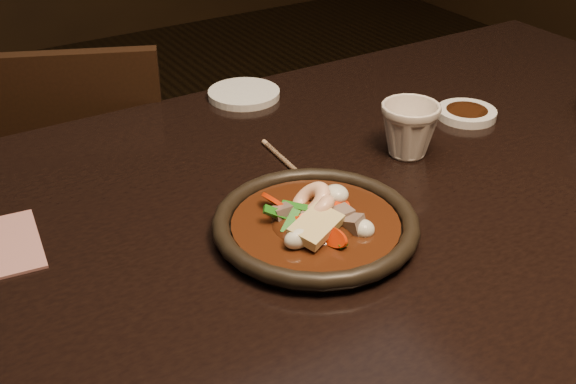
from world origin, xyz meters
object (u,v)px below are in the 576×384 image
plate (316,225)px  table (343,251)px  chair (82,212)px  tea_cup (409,128)px

plate → table: bearing=27.4°
table → chair: chair is taller
chair → tea_cup: size_ratio=9.56×
chair → plate: (0.13, -0.68, 0.30)m
plate → tea_cup: tea_cup is taller
tea_cup → plate: bearing=-155.8°
table → plate: size_ratio=6.15×
table → chair: bearing=107.4°
table → tea_cup: 0.21m
plate → tea_cup: size_ratio=2.95×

